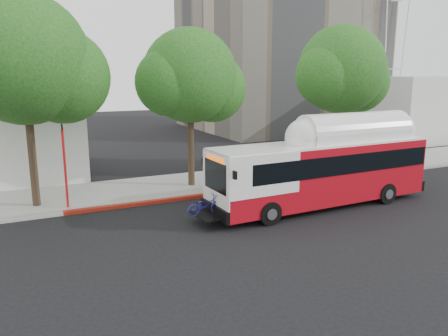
% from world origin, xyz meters
% --- Properties ---
extents(ground, '(120.00, 120.00, 0.00)m').
position_xyz_m(ground, '(0.00, 0.00, 0.00)').
color(ground, black).
rests_on(ground, ground).
extents(sidewalk, '(60.00, 5.00, 0.15)m').
position_xyz_m(sidewalk, '(0.00, 6.50, 0.07)').
color(sidewalk, gray).
rests_on(sidewalk, ground).
extents(curb_strip, '(60.00, 0.30, 0.15)m').
position_xyz_m(curb_strip, '(0.00, 3.90, 0.07)').
color(curb_strip, gray).
rests_on(curb_strip, ground).
extents(red_curb_segment, '(10.00, 0.32, 0.16)m').
position_xyz_m(red_curb_segment, '(-3.00, 3.90, 0.08)').
color(red_curb_segment, maroon).
rests_on(red_curb_segment, ground).
extents(street_tree_left, '(6.67, 5.80, 9.74)m').
position_xyz_m(street_tree_left, '(-8.53, 5.56, 6.60)').
color(street_tree_left, '#2D2116').
rests_on(street_tree_left, ground).
extents(street_tree_mid, '(5.75, 5.00, 8.62)m').
position_xyz_m(street_tree_mid, '(-0.59, 6.06, 5.91)').
color(street_tree_mid, '#2D2116').
rests_on(street_tree_mid, ground).
extents(street_tree_right, '(6.21, 5.40, 9.18)m').
position_xyz_m(street_tree_right, '(9.44, 5.86, 6.26)').
color(street_tree_right, '#2D2116').
rests_on(street_tree_right, ground).
extents(horizon_block, '(20.00, 12.00, 6.00)m').
position_xyz_m(horizon_block, '(30.00, 16.00, 3.00)').
color(horizon_block, silver).
rests_on(horizon_block, ground).
extents(transit_bus, '(12.05, 2.86, 3.54)m').
position_xyz_m(transit_bus, '(3.35, 0.01, 1.66)').
color(transit_bus, '#A60B16').
rests_on(transit_bus, ground).
extents(signal_pole, '(0.11, 0.38, 4.01)m').
position_xyz_m(signal_pole, '(-7.71, 4.53, 2.06)').
color(signal_pole, red).
rests_on(signal_pole, ground).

